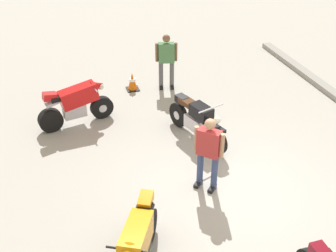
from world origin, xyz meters
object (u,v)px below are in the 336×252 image
object	(u,v)px
motorcycle_black_cruiser	(197,120)
traffic_cone	(132,82)
person_in_green_shirt	(166,58)
motorcycle_orange_sportbike	(138,243)
person_in_red_shirt	(208,150)
motorcycle_red_sportbike	(76,103)

from	to	relation	value
motorcycle_black_cruiser	traffic_cone	size ratio (longest dim) A/B	3.81
person_in_green_shirt	traffic_cone	size ratio (longest dim) A/B	3.10
person_in_green_shirt	traffic_cone	bearing A→B (deg)	-86.10
motorcycle_black_cruiser	traffic_cone	bearing A→B (deg)	178.46
traffic_cone	motorcycle_black_cruiser	bearing A→B (deg)	16.97
motorcycle_orange_sportbike	person_in_red_shirt	distance (m)	2.46
motorcycle_black_cruiser	person_in_red_shirt	size ratio (longest dim) A/B	1.24
motorcycle_red_sportbike	traffic_cone	xyz separation A→B (m)	(-1.48, 1.76, -0.33)
person_in_red_shirt	motorcycle_orange_sportbike	bearing A→B (deg)	-2.49
motorcycle_black_cruiser	person_in_red_shirt	bearing A→B (deg)	-31.58
motorcycle_black_cruiser	traffic_cone	world-z (taller)	motorcycle_black_cruiser
motorcycle_orange_sportbike	person_in_green_shirt	bearing A→B (deg)	-173.86
motorcycle_red_sportbike	motorcycle_black_cruiser	bearing A→B (deg)	-41.38
motorcycle_black_cruiser	motorcycle_orange_sportbike	world-z (taller)	motorcycle_orange_sportbike
motorcycle_red_sportbike	traffic_cone	distance (m)	2.33
person_in_green_shirt	person_in_red_shirt	distance (m)	4.62
motorcycle_orange_sportbike	traffic_cone	world-z (taller)	motorcycle_orange_sportbike
motorcycle_red_sportbike	person_in_red_shirt	distance (m)	3.98
person_in_green_shirt	traffic_cone	distance (m)	1.22
motorcycle_orange_sportbike	traffic_cone	xyz separation A→B (m)	(-6.36, 1.31, -0.33)
motorcycle_red_sportbike	traffic_cone	bearing A→B (deg)	28.11
person_in_red_shirt	motorcycle_black_cruiser	bearing A→B (deg)	-147.38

